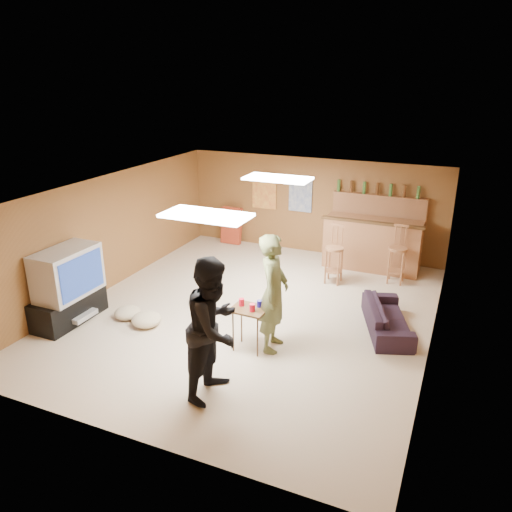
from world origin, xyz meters
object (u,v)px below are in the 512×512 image
at_px(bar_counter, 372,244).
at_px(person_olive, 273,293).
at_px(person_black, 214,328).
at_px(tray_table, 249,329).
at_px(sofa, 387,317).
at_px(tv_body, 67,272).

relative_size(bar_counter, person_olive, 1.09).
height_order(person_black, tray_table, person_black).
height_order(bar_counter, sofa, bar_counter).
xyz_separation_m(sofa, tray_table, (-1.83, -1.44, 0.12)).
bearing_deg(person_olive, tv_body, 91.42).
distance_m(tv_body, tray_table, 3.19).
height_order(person_black, sofa, person_black).
distance_m(bar_counter, sofa, 2.78).
xyz_separation_m(person_black, tray_table, (-0.03, 1.16, -0.61)).
bearing_deg(tray_table, sofa, 38.25).
xyz_separation_m(tv_body, person_black, (3.15, -0.79, 0.05)).
distance_m(sofa, tray_table, 2.33).
bearing_deg(person_black, sofa, -32.07).
bearing_deg(bar_counter, tray_table, -104.22).
height_order(bar_counter, person_olive, person_olive).
distance_m(bar_counter, tray_table, 4.21).
relative_size(person_black, tray_table, 2.75).
bearing_deg(tv_body, person_black, -14.07).
xyz_separation_m(bar_counter, person_black, (-1.00, -5.24, 0.40)).
xyz_separation_m(person_olive, sofa, (1.52, 1.25, -0.68)).
relative_size(person_olive, person_black, 0.96).
xyz_separation_m(tv_body, bar_counter, (4.15, 4.45, -0.35)).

